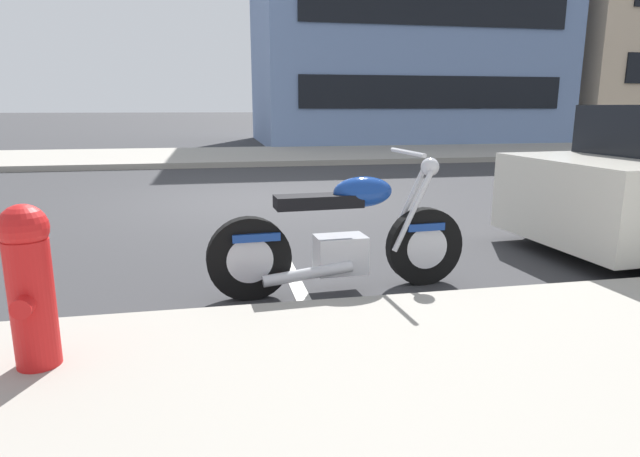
{
  "coord_description": "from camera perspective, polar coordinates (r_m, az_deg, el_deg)",
  "views": [
    {
      "loc": [
        -0.64,
        -8.45,
        1.46
      ],
      "look_at": [
        0.15,
        -4.45,
        0.53
      ],
      "focal_mm": 30.3,
      "sensor_mm": 36.0,
      "label": 1
    }
  ],
  "objects": [
    {
      "name": "ground_plane",
      "position": [
        8.6,
        -6.78,
        2.92
      ],
      "size": [
        260.0,
        260.0,
        0.0
      ],
      "primitive_type": "plane",
      "color": "#333335"
    },
    {
      "name": "fire_hydrant",
      "position": [
        3.11,
        -28.3,
        -5.01
      ],
      "size": [
        0.24,
        0.36,
        0.85
      ],
      "color": "red",
      "rests_on": "sidewalk_near_curb"
    },
    {
      "name": "parking_stall_stripe",
      "position": [
        4.49,
        -2.4,
        -6.13
      ],
      "size": [
        0.12,
        2.2,
        0.01
      ],
      "primitive_type": "cube",
      "color": "silver",
      "rests_on": "ground"
    },
    {
      "name": "sidewalk_far_curb",
      "position": [
        20.28,
        27.64,
        7.41
      ],
      "size": [
        120.0,
        5.0,
        0.14
      ],
      "primitive_type": "cube",
      "color": "gray",
      "rests_on": "ground"
    },
    {
      "name": "townhouse_mid_block",
      "position": [
        23.62,
        8.16,
        19.79
      ],
      "size": [
        11.33,
        8.22,
        8.79
      ],
      "color": "#6B84B2",
      "rests_on": "ground"
    },
    {
      "name": "parked_motorcycle",
      "position": [
        4.29,
        2.47,
        -1.11
      ],
      "size": [
        2.11,
        0.62,
        1.12
      ],
      "rotation": [
        0.0,
        0.0,
        0.06
      ],
      "color": "black",
      "rests_on": "ground"
    }
  ]
}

